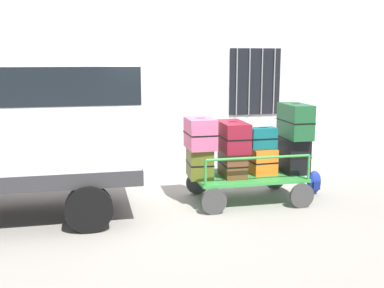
{
  "coord_description": "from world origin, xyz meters",
  "views": [
    {
      "loc": [
        -1.52,
        -7.69,
        2.54
      ],
      "look_at": [
        0.18,
        -0.05,
        1.08
      ],
      "focal_mm": 43.39,
      "sensor_mm": 36.0,
      "label": 1
    }
  ],
  "objects_px": {
    "suitcase_left_middle": "(200,133)",
    "suitcase_midright_middle": "(295,121)",
    "suitcase_center_bottom": "(263,162)",
    "suitcase_midleft_middle": "(233,136)",
    "backpack": "(314,182)",
    "suitcase_center_middle": "(263,138)",
    "suitcase_midleft_bottom": "(232,163)",
    "suitcase_left_bottom": "(200,163)",
    "luggage_cart": "(247,180)",
    "suitcase_midright_bottom": "(292,155)"
  },
  "relations": [
    {
      "from": "suitcase_left_middle",
      "to": "suitcase_midright_middle",
      "type": "xyz_separation_m",
      "value": [
        1.74,
        -0.02,
        0.17
      ]
    },
    {
      "from": "suitcase_center_bottom",
      "to": "suitcase_midright_middle",
      "type": "bearing_deg",
      "value": -1.7
    },
    {
      "from": "suitcase_midleft_middle",
      "to": "suitcase_center_bottom",
      "type": "bearing_deg",
      "value": 0.57
    },
    {
      "from": "backpack",
      "to": "suitcase_center_middle",
      "type": "bearing_deg",
      "value": -174.44
    },
    {
      "from": "suitcase_midleft_bottom",
      "to": "suitcase_midleft_middle",
      "type": "relative_size",
      "value": 0.78
    },
    {
      "from": "suitcase_left_bottom",
      "to": "suitcase_center_bottom",
      "type": "distance_m",
      "value": 1.16
    },
    {
      "from": "suitcase_left_bottom",
      "to": "suitcase_center_middle",
      "type": "relative_size",
      "value": 1.35
    },
    {
      "from": "suitcase_left_middle",
      "to": "suitcase_center_middle",
      "type": "xyz_separation_m",
      "value": [
        1.16,
        0.04,
        -0.13
      ]
    },
    {
      "from": "suitcase_center_middle",
      "to": "backpack",
      "type": "relative_size",
      "value": 1.08
    },
    {
      "from": "suitcase_left_bottom",
      "to": "suitcase_midleft_bottom",
      "type": "distance_m",
      "value": 0.58
    },
    {
      "from": "suitcase_midleft_bottom",
      "to": "suitcase_midright_middle",
      "type": "bearing_deg",
      "value": -0.09
    },
    {
      "from": "suitcase_center_bottom",
      "to": "luggage_cart",
      "type": "bearing_deg",
      "value": 178.78
    },
    {
      "from": "luggage_cart",
      "to": "suitcase_center_middle",
      "type": "height_order",
      "value": "suitcase_center_middle"
    },
    {
      "from": "suitcase_center_bottom",
      "to": "suitcase_midright_bottom",
      "type": "height_order",
      "value": "suitcase_midright_bottom"
    },
    {
      "from": "suitcase_midright_bottom",
      "to": "suitcase_left_middle",
      "type": "bearing_deg",
      "value": -178.52
    },
    {
      "from": "luggage_cart",
      "to": "suitcase_midleft_middle",
      "type": "distance_m",
      "value": 0.85
    },
    {
      "from": "luggage_cart",
      "to": "suitcase_center_middle",
      "type": "xyz_separation_m",
      "value": [
        0.29,
        0.03,
        0.74
      ]
    },
    {
      "from": "luggage_cart",
      "to": "suitcase_center_bottom",
      "type": "bearing_deg",
      "value": -1.22
    },
    {
      "from": "suitcase_midleft_middle",
      "to": "suitcase_midright_middle",
      "type": "bearing_deg",
      "value": -0.56
    },
    {
      "from": "suitcase_midright_bottom",
      "to": "suitcase_midright_middle",
      "type": "height_order",
      "value": "suitcase_midright_middle"
    },
    {
      "from": "suitcase_center_middle",
      "to": "suitcase_midright_bottom",
      "type": "distance_m",
      "value": 0.67
    },
    {
      "from": "suitcase_left_bottom",
      "to": "backpack",
      "type": "bearing_deg",
      "value": 2.71
    },
    {
      "from": "suitcase_center_bottom",
      "to": "suitcase_midright_bottom",
      "type": "distance_m",
      "value": 0.59
    },
    {
      "from": "luggage_cart",
      "to": "suitcase_left_bottom",
      "type": "height_order",
      "value": "suitcase_left_bottom"
    },
    {
      "from": "suitcase_left_middle",
      "to": "suitcase_center_bottom",
      "type": "height_order",
      "value": "suitcase_left_middle"
    },
    {
      "from": "suitcase_left_middle",
      "to": "suitcase_midright_bottom",
      "type": "distance_m",
      "value": 1.81
    },
    {
      "from": "suitcase_midleft_middle",
      "to": "suitcase_midleft_bottom",
      "type": "bearing_deg",
      "value": -90.0
    },
    {
      "from": "suitcase_midright_middle",
      "to": "backpack",
      "type": "xyz_separation_m",
      "value": [
        0.51,
        0.16,
        -1.21
      ]
    },
    {
      "from": "luggage_cart",
      "to": "suitcase_midright_middle",
      "type": "height_order",
      "value": "suitcase_midright_middle"
    },
    {
      "from": "suitcase_midleft_middle",
      "to": "suitcase_center_middle",
      "type": "height_order",
      "value": "suitcase_midleft_middle"
    },
    {
      "from": "suitcase_left_middle",
      "to": "suitcase_midleft_middle",
      "type": "bearing_deg",
      "value": -0.4
    },
    {
      "from": "suitcase_midright_bottom",
      "to": "suitcase_midleft_bottom",
      "type": "bearing_deg",
      "value": -177.11
    },
    {
      "from": "suitcase_midleft_middle",
      "to": "suitcase_center_middle",
      "type": "distance_m",
      "value": 0.59
    },
    {
      "from": "luggage_cart",
      "to": "suitcase_center_bottom",
      "type": "relative_size",
      "value": 4.24
    },
    {
      "from": "luggage_cart",
      "to": "suitcase_midleft_bottom",
      "type": "height_order",
      "value": "suitcase_midleft_bottom"
    },
    {
      "from": "suitcase_left_bottom",
      "to": "suitcase_left_middle",
      "type": "distance_m",
      "value": 0.53
    },
    {
      "from": "suitcase_midleft_bottom",
      "to": "suitcase_center_bottom",
      "type": "relative_size",
      "value": 1.42
    },
    {
      "from": "suitcase_midleft_middle",
      "to": "suitcase_center_middle",
      "type": "relative_size",
      "value": 1.81
    },
    {
      "from": "suitcase_left_bottom",
      "to": "suitcase_left_middle",
      "type": "xyz_separation_m",
      "value": [
        0.0,
        -0.04,
        0.53
      ]
    },
    {
      "from": "suitcase_left_bottom",
      "to": "backpack",
      "type": "distance_m",
      "value": 2.32
    },
    {
      "from": "suitcase_left_middle",
      "to": "suitcase_midright_middle",
      "type": "bearing_deg",
      "value": -0.51
    },
    {
      "from": "suitcase_midleft_middle",
      "to": "backpack",
      "type": "relative_size",
      "value": 1.95
    },
    {
      "from": "suitcase_midright_bottom",
      "to": "suitcase_midright_middle",
      "type": "relative_size",
      "value": 0.84
    },
    {
      "from": "suitcase_midleft_bottom",
      "to": "suitcase_midleft_middle",
      "type": "distance_m",
      "value": 0.48
    },
    {
      "from": "suitcase_midleft_bottom",
      "to": "suitcase_center_middle",
      "type": "height_order",
      "value": "suitcase_center_middle"
    },
    {
      "from": "suitcase_center_bottom",
      "to": "suitcase_center_middle",
      "type": "xyz_separation_m",
      "value": [
        -0.0,
        0.04,
        0.42
      ]
    },
    {
      "from": "suitcase_left_middle",
      "to": "suitcase_midright_middle",
      "type": "height_order",
      "value": "suitcase_midright_middle"
    },
    {
      "from": "suitcase_left_middle",
      "to": "suitcase_center_bottom",
      "type": "relative_size",
      "value": 1.41
    },
    {
      "from": "suitcase_left_middle",
      "to": "backpack",
      "type": "distance_m",
      "value": 2.49
    },
    {
      "from": "suitcase_midleft_middle",
      "to": "backpack",
      "type": "xyz_separation_m",
      "value": [
        1.68,
        0.15,
        -0.97
      ]
    }
  ]
}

